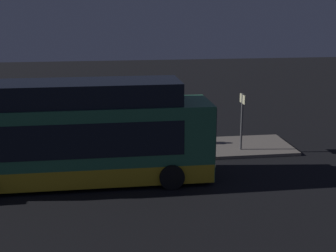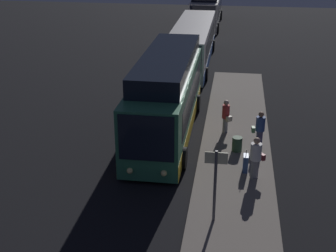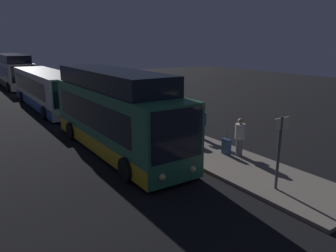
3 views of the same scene
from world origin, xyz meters
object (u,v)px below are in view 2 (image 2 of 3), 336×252
Objects in this scene: bus_third at (207,8)px; sign_post at (215,178)px; passenger_waiting at (260,128)px; suitcase at (245,163)px; bus_second at (193,44)px; bus_lead at (167,99)px; passenger_boarding at (226,115)px; trash_bin at (237,144)px; passenger_with_bags at (256,157)px.

sign_post is at bearing 4.46° from bus_third.
passenger_waiting is at bearing 8.73° from bus_third.
sign_post reaches higher than suitcase.
bus_second reaches higher than passenger_waiting.
bus_lead reaches higher than suitcase.
bus_lead is at bearing 69.26° from passenger_waiting.
passenger_waiting is at bearing 166.25° from suitcase.
passenger_boarding is (-0.09, 2.83, -0.71)m from bus_lead.
bus_third is at bearing -122.43° from passenger_boarding.
sign_post is 5.65m from trash_bin.
bus_third is at bearing 3.31° from passenger_waiting.
passenger_with_bags is at bearing 39.34° from suitcase.
bus_third is 31.22m from suitcase.
passenger_with_bags is 1.80× the size of suitcase.
sign_post is (3.18, -1.43, 0.72)m from passenger_with_bags.
suitcase is (16.48, 3.76, -0.91)m from bus_second.
passenger_waiting is at bearing 164.64° from sign_post.
passenger_waiting is 1.29m from trash_bin.
bus_third reaches higher than passenger_waiting.
passenger_boarding is 2.10m from trash_bin.
bus_lead is 7.79m from sign_post.
bus_third is at bearing 180.00° from bus_lead.
suitcase is 0.37× the size of sign_post.
passenger_boarding is at bearing 178.96° from sign_post.
passenger_with_bags is at bearing 17.50° from trash_bin.
passenger_waiting reaches higher than suitcase.
trash_bin is (29.13, 3.41, -1.19)m from bus_third.
trash_bin is (1.85, 3.41, -1.27)m from bus_lead.
bus_second is 14.66m from passenger_waiting.
bus_lead is at bearing -170.48° from passenger_with_bags.
bus_lead is 0.93× the size of bus_third.
suitcase is at bearing 160.83° from passenger_waiting.
bus_third reaches higher than sign_post.
passenger_with_bags is (16.92, 4.13, -0.36)m from bus_second.
bus_second is (-12.79, 0.00, -0.33)m from bus_lead.
bus_third is at bearing -173.33° from trash_bin.
bus_lead is 10.78× the size of suitcase.
passenger_boarding is at bearing -166.08° from suitcase.
trash_bin is (1.94, 0.58, -0.56)m from passenger_boarding.
bus_lead is at bearing -118.49° from trash_bin.
passenger_with_bags is 2.65× the size of trash_bin.
passenger_waiting is at bearing 124.06° from trash_bin.
bus_lead is 27.28m from bus_third.
trash_bin is (14.64, 3.41, -0.94)m from bus_second.
passenger_boarding is 3.92m from suitcase.
passenger_waiting is (28.48, 4.37, -0.63)m from bus_third.
passenger_waiting reaches higher than trash_bin.
passenger_waiting is (1.28, 1.54, -0.01)m from passenger_boarding.
trash_bin is at bearing 172.55° from sign_post.
bus_lead is at bearing -134.39° from suitcase.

